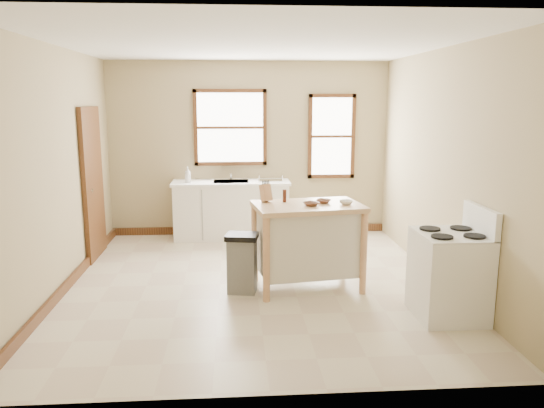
# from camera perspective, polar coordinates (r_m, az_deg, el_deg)

# --- Properties ---
(floor) EXTENTS (5.00, 5.00, 0.00)m
(floor) POSITION_cam_1_polar(r_m,az_deg,el_deg) (6.52, -1.71, -8.50)
(floor) COLOR beige
(floor) RESTS_ON ground
(ceiling) EXTENTS (5.00, 5.00, 0.00)m
(ceiling) POSITION_cam_1_polar(r_m,az_deg,el_deg) (6.17, -1.87, 16.80)
(ceiling) COLOR white
(ceiling) RESTS_ON ground
(wall_back) EXTENTS (4.50, 0.04, 2.80)m
(wall_back) POSITION_cam_1_polar(r_m,az_deg,el_deg) (8.67, -2.48, 5.92)
(wall_back) COLOR tan
(wall_back) RESTS_ON ground
(wall_left) EXTENTS (0.04, 5.00, 2.80)m
(wall_left) POSITION_cam_1_polar(r_m,az_deg,el_deg) (6.50, -22.06, 3.34)
(wall_left) COLOR tan
(wall_left) RESTS_ON ground
(wall_right) EXTENTS (0.04, 5.00, 2.80)m
(wall_right) POSITION_cam_1_polar(r_m,az_deg,el_deg) (6.67, 17.95, 3.79)
(wall_right) COLOR tan
(wall_right) RESTS_ON ground
(window_main) EXTENTS (1.17, 0.06, 1.22)m
(window_main) POSITION_cam_1_polar(r_m,az_deg,el_deg) (8.62, -4.51, 8.19)
(window_main) COLOR #3B2010
(window_main) RESTS_ON wall_back
(window_side) EXTENTS (0.77, 0.06, 1.37)m
(window_side) POSITION_cam_1_polar(r_m,az_deg,el_deg) (8.78, 6.42, 7.23)
(window_side) COLOR #3B2010
(window_side) RESTS_ON wall_back
(door_left) EXTENTS (0.06, 0.90, 2.10)m
(door_left) POSITION_cam_1_polar(r_m,az_deg,el_deg) (7.77, -18.71, 2.12)
(door_left) COLOR #3B2010
(door_left) RESTS_ON ground
(baseboard_back) EXTENTS (4.50, 0.04, 0.12)m
(baseboard_back) POSITION_cam_1_polar(r_m,az_deg,el_deg) (8.87, -2.40, -2.75)
(baseboard_back) COLOR #3B2010
(baseboard_back) RESTS_ON ground
(baseboard_left) EXTENTS (0.04, 5.00, 0.12)m
(baseboard_left) POSITION_cam_1_polar(r_m,az_deg,el_deg) (6.79, -20.98, -7.93)
(baseboard_left) COLOR #3B2010
(baseboard_left) RESTS_ON ground
(sink_counter) EXTENTS (1.86, 0.62, 0.92)m
(sink_counter) POSITION_cam_1_polar(r_m,az_deg,el_deg) (8.51, -4.39, -0.61)
(sink_counter) COLOR white
(sink_counter) RESTS_ON ground
(faucet) EXTENTS (0.03, 0.03, 0.22)m
(faucet) POSITION_cam_1_polar(r_m,az_deg,el_deg) (8.59, -4.44, 3.36)
(faucet) COLOR silver
(faucet) RESTS_ON sink_counter
(soap_bottle_a) EXTENTS (0.10, 0.10, 0.24)m
(soap_bottle_a) POSITION_cam_1_polar(r_m,az_deg,el_deg) (8.39, -9.05, 3.15)
(soap_bottle_a) COLOR #B2B2B2
(soap_bottle_a) RESTS_ON sink_counter
(soap_bottle_b) EXTENTS (0.09, 0.09, 0.19)m
(soap_bottle_b) POSITION_cam_1_polar(r_m,az_deg,el_deg) (8.40, -9.04, 2.97)
(soap_bottle_b) COLOR #B2B2B2
(soap_bottle_b) RESTS_ON sink_counter
(dish_rack) EXTENTS (0.45, 0.38, 0.10)m
(dish_rack) POSITION_cam_1_polar(r_m,az_deg,el_deg) (8.42, -0.19, 2.81)
(dish_rack) COLOR silver
(dish_rack) RESTS_ON sink_counter
(kitchen_island) EXTENTS (1.33, 0.96, 1.01)m
(kitchen_island) POSITION_cam_1_polar(r_m,az_deg,el_deg) (6.25, 3.83, -4.55)
(kitchen_island) COLOR #E4B686
(kitchen_island) RESTS_ON ground
(knife_block) EXTENTS (0.14, 0.14, 0.20)m
(knife_block) POSITION_cam_1_polar(r_m,az_deg,el_deg) (6.24, -0.67, 1.13)
(knife_block) COLOR tan
(knife_block) RESTS_ON kitchen_island
(pepper_grinder) EXTENTS (0.05, 0.05, 0.15)m
(pepper_grinder) POSITION_cam_1_polar(r_m,az_deg,el_deg) (6.23, 1.36, 0.89)
(pepper_grinder) COLOR #431D12
(pepper_grinder) RESTS_ON kitchen_island
(bowl_a) EXTENTS (0.24, 0.24, 0.04)m
(bowl_a) POSITION_cam_1_polar(r_m,az_deg,el_deg) (6.04, 4.24, 0.01)
(bowl_a) COLOR brown
(bowl_a) RESTS_ON kitchen_island
(bowl_b) EXTENTS (0.23, 0.23, 0.04)m
(bowl_b) POSITION_cam_1_polar(r_m,az_deg,el_deg) (6.21, 5.59, 0.30)
(bowl_b) COLOR brown
(bowl_b) RESTS_ON kitchen_island
(bowl_c) EXTENTS (0.17, 0.17, 0.05)m
(bowl_c) POSITION_cam_1_polar(r_m,az_deg,el_deg) (6.16, 7.97, 0.17)
(bowl_c) COLOR white
(bowl_c) RESTS_ON kitchen_island
(trash_bin) EXTENTS (0.40, 0.36, 0.69)m
(trash_bin) POSITION_cam_1_polar(r_m,az_deg,el_deg) (6.14, -3.23, -6.37)
(trash_bin) COLOR #5D5D5B
(trash_bin) RESTS_ON ground
(gas_stove) EXTENTS (0.71, 0.72, 1.15)m
(gas_stove) POSITION_cam_1_polar(r_m,az_deg,el_deg) (5.68, 18.56, -5.99)
(gas_stove) COLOR white
(gas_stove) RESTS_ON ground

